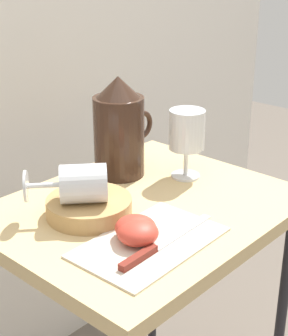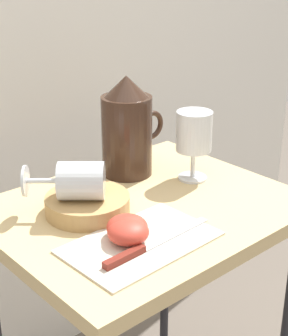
% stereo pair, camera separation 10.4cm
% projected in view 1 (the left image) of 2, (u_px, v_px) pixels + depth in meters
% --- Properties ---
extents(table, '(0.59, 0.48, 0.70)m').
position_uv_depth(table, '(144.00, 235.00, 1.10)').
color(table, tan).
rests_on(table, ground_plane).
extents(linen_napkin, '(0.27, 0.17, 0.00)m').
position_uv_depth(linen_napkin, '(150.00, 242.00, 0.94)').
color(linen_napkin, beige).
rests_on(linen_napkin, table).
extents(basket_tray, '(0.16, 0.16, 0.03)m').
position_uv_depth(basket_tray, '(89.00, 207.00, 1.03)').
color(basket_tray, tan).
rests_on(basket_tray, table).
extents(pitcher, '(0.16, 0.11, 0.23)m').
position_uv_depth(pitcher, '(119.00, 135.00, 1.18)').
color(pitcher, '#382319').
rests_on(pitcher, table).
extents(wine_glass_upright, '(0.08, 0.08, 0.15)m').
position_uv_depth(wine_glass_upright, '(187.00, 133.00, 1.17)').
color(wine_glass_upright, silver).
rests_on(wine_glass_upright, table).
extents(wine_glass_tipped_near, '(0.16, 0.15, 0.07)m').
position_uv_depth(wine_glass_tipped_near, '(81.00, 184.00, 1.00)').
color(wine_glass_tipped_near, silver).
rests_on(wine_glass_tipped_near, basket_tray).
extents(apple_half_left, '(0.07, 0.07, 0.04)m').
position_uv_depth(apple_half_left, '(136.00, 228.00, 0.94)').
color(apple_half_left, '#CC3D2D').
rests_on(apple_half_left, linen_napkin).
extents(apple_half_right, '(0.07, 0.07, 0.04)m').
position_uv_depth(apple_half_right, '(138.00, 232.00, 0.92)').
color(apple_half_right, '#CC3D2D').
rests_on(apple_half_right, linen_napkin).
extents(knife, '(0.24, 0.02, 0.01)m').
position_uv_depth(knife, '(155.00, 248.00, 0.91)').
color(knife, silver).
rests_on(knife, linen_napkin).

